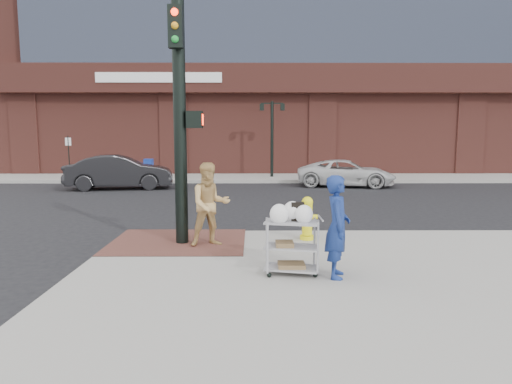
{
  "coord_description": "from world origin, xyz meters",
  "views": [
    {
      "loc": [
        0.98,
        -8.55,
        2.39
      ],
      "look_at": [
        1.04,
        0.56,
        1.25
      ],
      "focal_mm": 32.0,
      "sensor_mm": 36.0,
      "label": 1
    }
  ],
  "objects_px": {
    "sedan_dark": "(120,172)",
    "minivan_white": "(346,173)",
    "utility_cart": "(292,242)",
    "fire_hydrant": "(307,218)",
    "traffic_signal_pole": "(181,113)",
    "pedestrian_tan": "(210,204)",
    "lamp_post": "(272,131)",
    "woman_blue": "(337,227)"
  },
  "relations": [
    {
      "from": "sedan_dark",
      "to": "minivan_white",
      "type": "height_order",
      "value": "sedan_dark"
    },
    {
      "from": "utility_cart",
      "to": "fire_hydrant",
      "type": "relative_size",
      "value": 1.26
    },
    {
      "from": "traffic_signal_pole",
      "to": "pedestrian_tan",
      "type": "xyz_separation_m",
      "value": [
        0.59,
        -0.21,
        -1.83
      ]
    },
    {
      "from": "traffic_signal_pole",
      "to": "sedan_dark",
      "type": "bearing_deg",
      "value": 112.3
    },
    {
      "from": "sedan_dark",
      "to": "minivan_white",
      "type": "bearing_deg",
      "value": -93.93
    },
    {
      "from": "traffic_signal_pole",
      "to": "lamp_post",
      "type": "bearing_deg",
      "value": 80.76
    },
    {
      "from": "minivan_white",
      "to": "fire_hydrant",
      "type": "xyz_separation_m",
      "value": [
        -3.18,
        -11.49,
        0.0
      ]
    },
    {
      "from": "woman_blue",
      "to": "pedestrian_tan",
      "type": "relative_size",
      "value": 0.96
    },
    {
      "from": "traffic_signal_pole",
      "to": "pedestrian_tan",
      "type": "height_order",
      "value": "traffic_signal_pole"
    },
    {
      "from": "sedan_dark",
      "to": "lamp_post",
      "type": "bearing_deg",
      "value": -67.04
    },
    {
      "from": "sedan_dark",
      "to": "utility_cart",
      "type": "distance_m",
      "value": 14.55
    },
    {
      "from": "woman_blue",
      "to": "traffic_signal_pole",
      "type": "bearing_deg",
      "value": 60.23
    },
    {
      "from": "lamp_post",
      "to": "pedestrian_tan",
      "type": "bearing_deg",
      "value": -96.97
    },
    {
      "from": "lamp_post",
      "to": "pedestrian_tan",
      "type": "distance_m",
      "value": 15.64
    },
    {
      "from": "sedan_dark",
      "to": "pedestrian_tan",
      "type": "bearing_deg",
      "value": -164.78
    },
    {
      "from": "traffic_signal_pole",
      "to": "fire_hydrant",
      "type": "distance_m",
      "value": 3.44
    },
    {
      "from": "sedan_dark",
      "to": "utility_cart",
      "type": "xyz_separation_m",
      "value": [
        6.53,
        -13.0,
        -0.07
      ]
    },
    {
      "from": "lamp_post",
      "to": "traffic_signal_pole",
      "type": "xyz_separation_m",
      "value": [
        -2.48,
        -15.23,
        0.21
      ]
    },
    {
      "from": "minivan_white",
      "to": "traffic_signal_pole",
      "type": "bearing_deg",
      "value": 164.72
    },
    {
      "from": "woman_blue",
      "to": "fire_hydrant",
      "type": "bearing_deg",
      "value": 13.23
    },
    {
      "from": "lamp_post",
      "to": "fire_hydrant",
      "type": "xyz_separation_m",
      "value": [
        0.15,
        -14.9,
        -1.99
      ]
    },
    {
      "from": "woman_blue",
      "to": "minivan_white",
      "type": "distance_m",
      "value": 14.44
    },
    {
      "from": "pedestrian_tan",
      "to": "sedan_dark",
      "type": "relative_size",
      "value": 0.37
    },
    {
      "from": "traffic_signal_pole",
      "to": "fire_hydrant",
      "type": "bearing_deg",
      "value": 7.06
    },
    {
      "from": "woman_blue",
      "to": "pedestrian_tan",
      "type": "bearing_deg",
      "value": 56.25
    },
    {
      "from": "woman_blue",
      "to": "minivan_white",
      "type": "bearing_deg",
      "value": -2.34
    },
    {
      "from": "fire_hydrant",
      "to": "pedestrian_tan",
      "type": "bearing_deg",
      "value": -165.17
    },
    {
      "from": "lamp_post",
      "to": "fire_hydrant",
      "type": "height_order",
      "value": "lamp_post"
    },
    {
      "from": "woman_blue",
      "to": "utility_cart",
      "type": "height_order",
      "value": "woman_blue"
    },
    {
      "from": "lamp_post",
      "to": "woman_blue",
      "type": "height_order",
      "value": "lamp_post"
    },
    {
      "from": "pedestrian_tan",
      "to": "minivan_white",
      "type": "height_order",
      "value": "pedestrian_tan"
    },
    {
      "from": "woman_blue",
      "to": "pedestrian_tan",
      "type": "distance_m",
      "value": 3.03
    },
    {
      "from": "traffic_signal_pole",
      "to": "pedestrian_tan",
      "type": "bearing_deg",
      "value": -19.9
    },
    {
      "from": "lamp_post",
      "to": "pedestrian_tan",
      "type": "xyz_separation_m",
      "value": [
        -1.89,
        -15.44,
        -1.62
      ]
    },
    {
      "from": "woman_blue",
      "to": "minivan_white",
      "type": "xyz_separation_m",
      "value": [
        3.02,
        14.11,
        -0.34
      ]
    },
    {
      "from": "traffic_signal_pole",
      "to": "sedan_dark",
      "type": "relative_size",
      "value": 1.09
    },
    {
      "from": "woman_blue",
      "to": "fire_hydrant",
      "type": "distance_m",
      "value": 2.65
    },
    {
      "from": "lamp_post",
      "to": "pedestrian_tan",
      "type": "relative_size",
      "value": 2.36
    },
    {
      "from": "lamp_post",
      "to": "minivan_white",
      "type": "distance_m",
      "value": 5.16
    },
    {
      "from": "lamp_post",
      "to": "minivan_white",
      "type": "bearing_deg",
      "value": -45.73
    },
    {
      "from": "traffic_signal_pole",
      "to": "minivan_white",
      "type": "distance_m",
      "value": 13.35
    },
    {
      "from": "minivan_white",
      "to": "utility_cart",
      "type": "xyz_separation_m",
      "value": [
        -3.72,
        -13.96,
        0.06
      ]
    }
  ]
}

